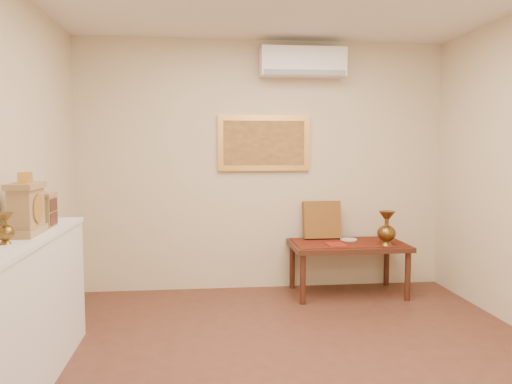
{
  "coord_description": "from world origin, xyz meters",
  "views": [
    {
      "loc": [
        -0.67,
        -3.16,
        1.54
      ],
      "look_at": [
        -0.2,
        1.15,
        1.16
      ],
      "focal_mm": 35.0,
      "sensor_mm": 36.0,
      "label": 1
    }
  ],
  "objects": [
    {
      "name": "floor",
      "position": [
        0.0,
        0.0,
        0.0
      ],
      "size": [
        4.5,
        4.5,
        0.0
      ],
      "primitive_type": "plane",
      "color": "brown",
      "rests_on": "ground"
    },
    {
      "name": "wall_back",
      "position": [
        0.0,
        2.25,
        1.35
      ],
      "size": [
        4.0,
        0.02,
        2.7
      ],
      "primitive_type": "cube",
      "color": "beige",
      "rests_on": "ground"
    },
    {
      "name": "brass_urn_small",
      "position": [
        -1.83,
        -0.13,
        1.1
      ],
      "size": [
        0.11,
        0.11,
        0.24
      ],
      "primitive_type": null,
      "color": "brown",
      "rests_on": "display_ledge"
    },
    {
      "name": "table_cloth",
      "position": [
        0.85,
        1.88,
        0.55
      ],
      "size": [
        1.14,
        0.59,
        0.01
      ],
      "primitive_type": "cube",
      "color": "#601C10",
      "rests_on": "low_table"
    },
    {
      "name": "brass_urn_tall",
      "position": [
        1.19,
        1.69,
        0.77
      ],
      "size": [
        0.19,
        0.19,
        0.43
      ],
      "primitive_type": null,
      "color": "brown",
      "rests_on": "table_cloth"
    },
    {
      "name": "plate",
      "position": [
        0.9,
        2.0,
        0.56
      ],
      "size": [
        0.18,
        0.18,
        0.01
      ],
      "primitive_type": "cylinder",
      "color": "silver",
      "rests_on": "table_cloth"
    },
    {
      "name": "menu",
      "position": [
        0.68,
        1.74,
        0.56
      ],
      "size": [
        0.19,
        0.26,
        0.01
      ],
      "primitive_type": "cube",
      "rotation": [
        0.0,
        0.0,
        0.05
      ],
      "color": "maroon",
      "rests_on": "table_cloth"
    },
    {
      "name": "cushion",
      "position": [
        0.63,
        2.13,
        0.76
      ],
      "size": [
        0.41,
        0.18,
        0.42
      ],
      "primitive_type": "cube",
      "rotation": [
        -0.21,
        0.0,
        0.0
      ],
      "color": "#5F2313",
      "rests_on": "table_cloth"
    },
    {
      "name": "display_ledge",
      "position": [
        -1.82,
        0.0,
        0.49
      ],
      "size": [
        0.37,
        2.02,
        0.98
      ],
      "color": "white",
      "rests_on": "floor"
    },
    {
      "name": "mantel_clock",
      "position": [
        -1.81,
        0.19,
        1.15
      ],
      "size": [
        0.17,
        0.36,
        0.41
      ],
      "color": "#A58355",
      "rests_on": "display_ledge"
    },
    {
      "name": "wooden_chest",
      "position": [
        -1.81,
        0.52,
        1.1
      ],
      "size": [
        0.16,
        0.21,
        0.24
      ],
      "color": "#A58355",
      "rests_on": "display_ledge"
    },
    {
      "name": "low_table",
      "position": [
        0.85,
        1.88,
        0.48
      ],
      "size": [
        1.2,
        0.7,
        0.55
      ],
      "color": "#442014",
      "rests_on": "floor"
    },
    {
      "name": "painting",
      "position": [
        0.0,
        2.22,
        1.6
      ],
      "size": [
        1.0,
        0.06,
        0.6
      ],
      "color": "gold",
      "rests_on": "wall_back"
    },
    {
      "name": "ac_unit",
      "position": [
        0.4,
        2.12,
        2.45
      ],
      "size": [
        0.9,
        0.25,
        0.3
      ],
      "color": "white",
      "rests_on": "wall_back"
    }
  ]
}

